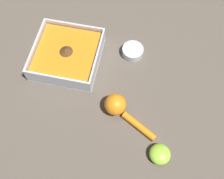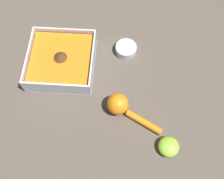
{
  "view_description": "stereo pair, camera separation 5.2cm",
  "coord_description": "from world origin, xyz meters",
  "px_view_note": "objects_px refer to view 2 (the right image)",
  "views": [
    {
      "loc": [
        -0.48,
        -0.25,
        0.79
      ],
      "look_at": [
        -0.13,
        -0.17,
        0.03
      ],
      "focal_mm": 42.0,
      "sensor_mm": 36.0,
      "label": 1
    },
    {
      "loc": [
        -0.49,
        -0.19,
        0.79
      ],
      "look_at": [
        -0.13,
        -0.17,
        0.03
      ],
      "focal_mm": 42.0,
      "sensor_mm": 36.0,
      "label": 2
    }
  ],
  "objects_px": {
    "square_dish": "(62,61)",
    "lemon_squeezer": "(121,107)",
    "spice_bowl": "(126,49)",
    "lemon_half": "(169,147)"
  },
  "relations": [
    {
      "from": "square_dish",
      "to": "lemon_half",
      "type": "xyz_separation_m",
      "value": [
        -0.27,
        -0.36,
        -0.01
      ]
    },
    {
      "from": "square_dish",
      "to": "lemon_squeezer",
      "type": "relative_size",
      "value": 1.24
    },
    {
      "from": "spice_bowl",
      "to": "lemon_half",
      "type": "distance_m",
      "value": 0.37
    },
    {
      "from": "lemon_squeezer",
      "to": "lemon_half",
      "type": "height_order",
      "value": "lemon_squeezer"
    },
    {
      "from": "lemon_half",
      "to": "square_dish",
      "type": "bearing_deg",
      "value": 53.06
    },
    {
      "from": "spice_bowl",
      "to": "lemon_half",
      "type": "bearing_deg",
      "value": -157.64
    },
    {
      "from": "lemon_half",
      "to": "lemon_squeezer",
      "type": "bearing_deg",
      "value": 52.15
    },
    {
      "from": "square_dish",
      "to": "lemon_half",
      "type": "bearing_deg",
      "value": -126.94
    },
    {
      "from": "square_dish",
      "to": "lemon_squeezer",
      "type": "bearing_deg",
      "value": -126.31
    },
    {
      "from": "spice_bowl",
      "to": "lemon_squeezer",
      "type": "bearing_deg",
      "value": 178.43
    }
  ]
}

